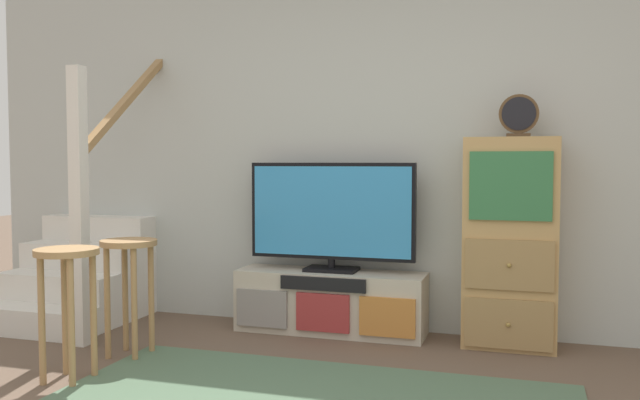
# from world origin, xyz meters

# --- Properties ---
(back_wall) EXTENTS (6.40, 0.12, 2.70)m
(back_wall) POSITION_xyz_m (0.00, 2.46, 1.35)
(back_wall) COLOR #B2B7B2
(back_wall) RESTS_ON ground_plane
(media_console) EXTENTS (1.32, 0.38, 0.43)m
(media_console) POSITION_xyz_m (-0.30, 2.19, 0.21)
(media_console) COLOR #BCB29E
(media_console) RESTS_ON ground_plane
(television) EXTENTS (1.18, 0.22, 0.76)m
(television) POSITION_xyz_m (-0.30, 2.22, 0.83)
(television) COLOR black
(television) RESTS_ON media_console
(side_cabinet) EXTENTS (0.58, 0.38, 1.35)m
(side_cabinet) POSITION_xyz_m (0.90, 2.20, 0.67)
(side_cabinet) COLOR tan
(side_cabinet) RESTS_ON ground_plane
(desk_clock) EXTENTS (0.25, 0.08, 0.27)m
(desk_clock) POSITION_xyz_m (0.94, 2.19, 1.48)
(desk_clock) COLOR #4C3823
(desk_clock) RESTS_ON side_cabinet
(staircase) EXTENTS (1.00, 1.36, 2.20)m
(staircase) POSITION_xyz_m (-2.24, 2.20, 0.37)
(staircase) COLOR silver
(staircase) RESTS_ON ground_plane
(bar_stool_near) EXTENTS (0.34, 0.34, 0.73)m
(bar_stool_near) POSITION_xyz_m (-1.36, 0.78, 0.54)
(bar_stool_near) COLOR #A37A4C
(bar_stool_near) RESTS_ON ground_plane
(bar_stool_far) EXTENTS (0.34, 0.34, 0.72)m
(bar_stool_far) POSITION_xyz_m (-1.32, 1.29, 0.53)
(bar_stool_far) COLOR #A37A4C
(bar_stool_far) RESTS_ON ground_plane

